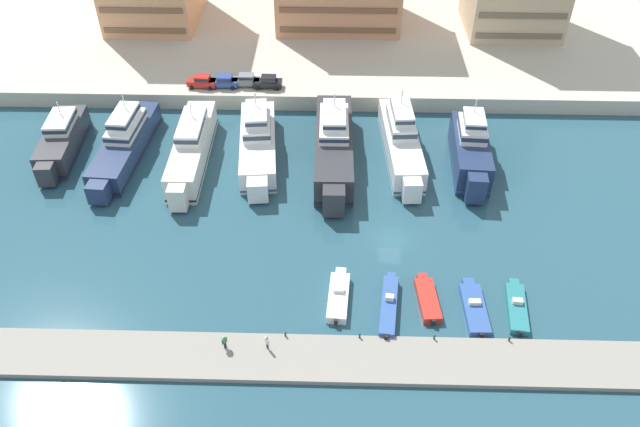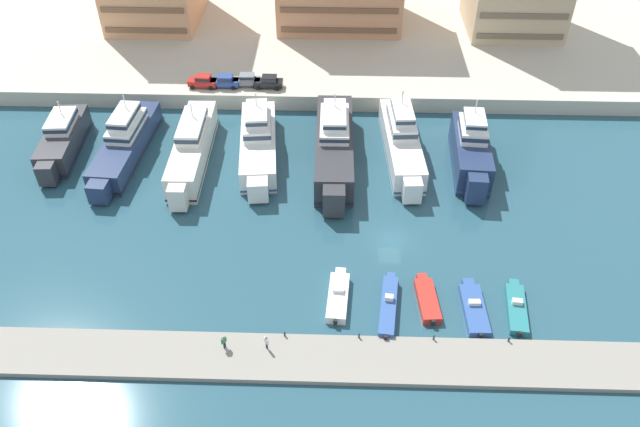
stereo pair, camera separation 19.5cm
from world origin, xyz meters
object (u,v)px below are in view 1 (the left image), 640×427
(yacht_white_center_left, at_px, (258,141))
(motorboat_blue_left, at_px, (389,306))
(yacht_navy_mid_right, at_px, (471,150))
(yacht_charcoal_center, at_px, (334,145))
(pedestrian_near_edge, at_px, (225,341))
(yacht_charcoal_far_left, at_px, (62,140))
(car_red_far_left, at_px, (202,81))
(motorboat_blue_center_left, at_px, (474,308))
(car_black_center_left, at_px, (268,81))
(yacht_navy_left, at_px, (125,142))
(car_blue_left, at_px, (224,81))
(car_grey_mid_left, at_px, (246,80))
(motorboat_teal_center, at_px, (517,307))
(pedestrian_mid_deck, at_px, (267,342))
(motorboat_white_far_left, at_px, (338,296))
(yacht_white_center_right, at_px, (401,140))
(yacht_ivory_mid_left, at_px, (192,148))
(motorboat_red_mid_left, at_px, (428,299))

(yacht_white_center_left, xyz_separation_m, motorboat_blue_left, (15.57, -25.87, -1.67))
(yacht_navy_mid_right, height_order, motorboat_blue_left, yacht_navy_mid_right)
(yacht_charcoal_center, relative_size, motorboat_blue_left, 2.65)
(motorboat_blue_left, xyz_separation_m, pedestrian_near_edge, (-15.46, -5.54, 1.00))
(yacht_charcoal_far_left, relative_size, car_red_far_left, 3.73)
(motorboat_blue_center_left, distance_m, car_black_center_left, 46.15)
(yacht_navy_left, distance_m, car_black_center_left, 22.42)
(yacht_navy_mid_right, height_order, car_blue_left, yacht_navy_mid_right)
(motorboat_blue_center_left, xyz_separation_m, car_grey_mid_left, (-27.17, 39.83, 2.92))
(yacht_navy_mid_right, bearing_deg, motorboat_blue_center_left, -97.15)
(motorboat_teal_center, relative_size, pedestrian_mid_deck, 4.34)
(motorboat_white_far_left, relative_size, car_grey_mid_left, 1.76)
(motorboat_blue_left, bearing_deg, yacht_white_center_left, 121.04)
(yacht_charcoal_far_left, bearing_deg, pedestrian_mid_deck, -46.61)
(yacht_white_center_right, distance_m, motorboat_blue_center_left, 27.07)
(motorboat_blue_left, relative_size, car_blue_left, 2.06)
(motorboat_blue_left, height_order, pedestrian_mid_deck, pedestrian_mid_deck)
(yacht_white_center_left, bearing_deg, motorboat_blue_center_left, -47.00)
(motorboat_white_far_left, height_order, motorboat_teal_center, motorboat_white_far_left)
(motorboat_blue_left, relative_size, motorboat_teal_center, 1.17)
(yacht_white_center_right, bearing_deg, yacht_ivory_mid_left, -175.24)
(yacht_navy_mid_right, relative_size, motorboat_white_far_left, 2.19)
(yacht_navy_left, height_order, car_blue_left, yacht_navy_left)
(yacht_charcoal_center, distance_m, yacht_white_center_right, 8.85)
(yacht_white_center_left, xyz_separation_m, yacht_white_center_right, (18.55, 0.65, 0.11))
(motorboat_teal_center, xyz_separation_m, pedestrian_near_edge, (-28.16, -5.82, 1.15))
(motorboat_teal_center, bearing_deg, motorboat_blue_center_left, -177.23)
(motorboat_white_far_left, xyz_separation_m, pedestrian_near_edge, (-10.47, -6.68, 1.04))
(motorboat_red_mid_left, distance_m, car_blue_left, 46.32)
(pedestrian_near_edge, bearing_deg, yacht_white_center_right, 60.09)
(yacht_ivory_mid_left, relative_size, motorboat_red_mid_left, 3.14)
(yacht_white_center_left, height_order, motorboat_white_far_left, yacht_white_center_left)
(yacht_charcoal_center, relative_size, pedestrian_mid_deck, 13.42)
(yacht_charcoal_far_left, relative_size, yacht_white_center_left, 0.79)
(yacht_white_center_right, bearing_deg, yacht_navy_mid_right, -15.39)
(motorboat_teal_center, bearing_deg, car_grey_mid_left, 128.38)
(yacht_charcoal_far_left, bearing_deg, motorboat_blue_center_left, -27.46)
(motorboat_blue_left, distance_m, car_blue_left, 45.16)
(yacht_navy_mid_right, relative_size, motorboat_red_mid_left, 2.43)
(yacht_ivory_mid_left, bearing_deg, car_grey_mid_left, 71.62)
(car_black_center_left, distance_m, pedestrian_mid_deck, 45.15)
(motorboat_blue_left, bearing_deg, motorboat_red_mid_left, 14.84)
(yacht_white_center_left, height_order, yacht_charcoal_center, yacht_charcoal_center)
(yacht_ivory_mid_left, height_order, motorboat_white_far_left, yacht_ivory_mid_left)
(yacht_navy_left, distance_m, pedestrian_near_edge, 35.48)
(motorboat_white_far_left, relative_size, car_black_center_left, 1.76)
(yacht_navy_left, relative_size, pedestrian_near_edge, 12.33)
(yacht_navy_mid_right, bearing_deg, motorboat_blue_left, -115.45)
(yacht_charcoal_far_left, relative_size, pedestrian_near_edge, 9.39)
(car_grey_mid_left, bearing_deg, motorboat_teal_center, -51.62)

